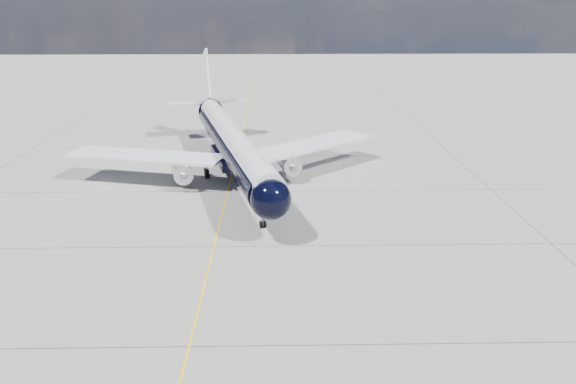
# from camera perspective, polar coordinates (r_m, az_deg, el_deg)

# --- Properties ---
(ground) EXTENTS (320.00, 320.00, 0.00)m
(ground) POSITION_cam_1_polar(r_m,az_deg,el_deg) (68.59, -5.81, 1.44)
(ground) COLOR #98948D
(ground) RESTS_ON ground
(taxiway_centerline) EXTENTS (0.16, 160.00, 0.01)m
(taxiway_centerline) POSITION_cam_1_polar(r_m,az_deg,el_deg) (63.86, -6.15, 0.08)
(taxiway_centerline) COLOR yellow
(taxiway_centerline) RESTS_ON ground
(main_airliner) EXTENTS (37.88, 46.84, 13.71)m
(main_airliner) POSITION_cam_1_polar(r_m,az_deg,el_deg) (68.42, -5.81, 5.10)
(main_airliner) COLOR black
(main_airliner) RESTS_ON ground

